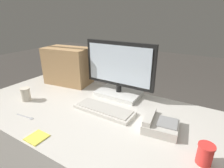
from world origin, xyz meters
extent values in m
cube|color=beige|center=(0.00, 0.00, 0.38)|extent=(1.80, 0.90, 0.75)
cube|color=white|center=(0.06, 0.31, 0.77)|extent=(0.35, 0.23, 0.03)
cylinder|color=black|center=(0.06, 0.31, 0.81)|extent=(0.04, 0.04, 0.06)
cube|color=black|center=(0.06, 0.31, 1.01)|extent=(0.58, 0.03, 0.35)
cube|color=silver|center=(0.06, 0.29, 1.01)|extent=(0.53, 0.01, 0.29)
cube|color=beige|center=(0.10, 0.03, 0.76)|extent=(0.43, 0.16, 0.02)
cube|color=#B7B2A8|center=(0.10, 0.03, 0.78)|extent=(0.39, 0.13, 0.01)
cube|color=beige|center=(0.49, 0.03, 0.78)|extent=(0.21, 0.21, 0.05)
cube|color=beige|center=(0.43, 0.02, 0.82)|extent=(0.07, 0.19, 0.03)
cube|color=gray|center=(0.53, 0.04, 0.81)|extent=(0.12, 0.13, 0.01)
cylinder|color=beige|center=(-0.50, -0.14, 0.80)|extent=(0.07, 0.07, 0.09)
cylinder|color=beige|center=(-0.50, -0.14, 0.85)|extent=(0.07, 0.07, 0.01)
cylinder|color=red|center=(0.73, -0.11, 0.80)|extent=(0.07, 0.07, 0.09)
cylinder|color=red|center=(0.73, -0.11, 0.85)|extent=(0.07, 0.07, 0.01)
cube|color=#B2B2B7|center=(-0.32, -0.29, 0.75)|extent=(0.12, 0.02, 0.00)
ellipsoid|color=#B2B2B7|center=(-0.25, -0.28, 0.75)|extent=(0.03, 0.03, 0.00)
cube|color=tan|center=(-0.49, 0.31, 0.92)|extent=(0.44, 0.29, 0.34)
cube|color=brown|center=(-0.49, 0.31, 1.09)|extent=(0.41, 0.10, 0.00)
cube|color=#E5DB4C|center=(-0.06, -0.39, 0.75)|extent=(0.10, 0.10, 0.01)
camera|label=1|loc=(0.69, -0.84, 1.37)|focal=28.00mm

